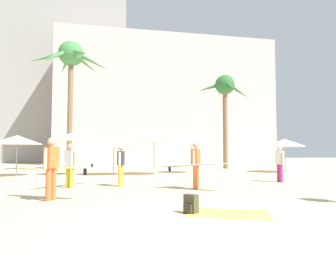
{
  "coord_description": "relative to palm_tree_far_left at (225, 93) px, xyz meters",
  "views": [
    {
      "loc": [
        -2.77,
        -5.3,
        1.36
      ],
      "look_at": [
        -0.74,
        4.83,
        1.95
      ],
      "focal_mm": 32.66,
      "sensor_mm": 36.0,
      "label": 1
    }
  ],
  "objects": [
    {
      "name": "backpack",
      "position": [
        -7.86,
        -17.41,
        -6.17
      ],
      "size": [
        0.34,
        0.35,
        0.42
      ],
      "rotation": [
        0.0,
        0.0,
        3.77
      ],
      "color": "#403D29",
      "rests_on": "ground"
    },
    {
      "name": "person_mid_left",
      "position": [
        -1.98,
        -11.34,
        -5.45
      ],
      "size": [
        0.24,
        0.6,
        1.68
      ],
      "rotation": [
        0.0,
        0.0,
        0.01
      ],
      "color": "#B7337F",
      "rests_on": "ground"
    },
    {
      "name": "cafe_umbrella_0",
      "position": [
        -11.85,
        -4.99,
        -4.1
      ],
      "size": [
        2.02,
        2.02,
        2.49
      ],
      "color": "gray",
      "rests_on": "ground"
    },
    {
      "name": "cafe_umbrella_6",
      "position": [
        -9.3,
        -5.41,
        -4.46
      ],
      "size": [
        2.73,
        2.73,
        2.16
      ],
      "color": "gray",
      "rests_on": "ground"
    },
    {
      "name": "palm_tree_far_left",
      "position": [
        0.0,
        0.0,
        0.0
      ],
      "size": [
        4.84,
        4.89,
        7.86
      ],
      "color": "brown",
      "rests_on": "ground"
    },
    {
      "name": "person_mid_right",
      "position": [
        -9.14,
        -11.65,
        -5.46
      ],
      "size": [
        0.32,
        0.6,
        1.66
      ],
      "rotation": [
        0.0,
        0.0,
        2.87
      ],
      "color": "gold",
      "rests_on": "ground"
    },
    {
      "name": "person_mid_center",
      "position": [
        -11.23,
        -14.77,
        -5.42
      ],
      "size": [
        2.52,
        1.69,
        1.77
      ],
      "rotation": [
        0.0,
        0.0,
        2.61
      ],
      "color": "orange",
      "rests_on": "ground"
    },
    {
      "name": "hotel_pink",
      "position": [
        -2.57,
        14.22,
        1.15
      ],
      "size": [
        25.55,
        10.08,
        15.03
      ],
      "primitive_type": "cube",
      "color": "beige",
      "rests_on": "ground"
    },
    {
      "name": "cafe_umbrella_3",
      "position": [
        2.16,
        -5.23,
        -4.38
      ],
      "size": [
        2.71,
        2.71,
        2.25
      ],
      "color": "gray",
      "rests_on": "ground"
    },
    {
      "name": "ground",
      "position": [
        -6.93,
        -18.7,
        -6.37
      ],
      "size": [
        120.0,
        120.0,
        0.0
      ],
      "primitive_type": "plane",
      "color": "#C6B28C"
    },
    {
      "name": "beach_towel",
      "position": [
        -7.07,
        -17.59,
        -6.36
      ],
      "size": [
        2.02,
        1.63,
        0.01
      ],
      "primitive_type": "cube",
      "rotation": [
        0.0,
        0.0,
        -0.39
      ],
      "color": "#F4CC4C",
      "rests_on": "ground"
    },
    {
      "name": "hotel_tower_gray",
      "position": [
        -15.76,
        21.68,
        8.01
      ],
      "size": [
        16.77,
        11.14,
        28.75
      ],
      "primitive_type": "cube",
      "color": "gray",
      "rests_on": "ground"
    },
    {
      "name": "cafe_umbrella_5",
      "position": [
        -6.89,
        -5.65,
        -4.15
      ],
      "size": [
        2.72,
        2.72,
        2.48
      ],
      "color": "gray",
      "rests_on": "ground"
    },
    {
      "name": "person_far_right",
      "position": [
        -11.07,
        -11.72,
        -5.46
      ],
      "size": [
        2.17,
        2.46,
        1.68
      ],
      "rotation": [
        0.0,
        0.0,
        3.98
      ],
      "color": "gold",
      "rests_on": "ground"
    },
    {
      "name": "cafe_umbrella_4",
      "position": [
        -14.69,
        -5.39,
        -4.32
      ],
      "size": [
        2.76,
        2.76,
        2.31
      ],
      "color": "gray",
      "rests_on": "ground"
    },
    {
      "name": "palm_tree_left",
      "position": [
        -12.29,
        -1.46,
        1.45
      ],
      "size": [
        5.77,
        5.51,
        9.35
      ],
      "color": "brown",
      "rests_on": "ground"
    },
    {
      "name": "person_near_left",
      "position": [
        -6.46,
        -13.23,
        -5.44
      ],
      "size": [
        2.51,
        2.16,
        1.74
      ],
      "rotation": [
        0.0,
        0.0,
        5.64
      ],
      "color": "orange",
      "rests_on": "ground"
    },
    {
      "name": "cafe_umbrella_1",
      "position": [
        -4.28,
        -4.67,
        -4.26
      ],
      "size": [
        2.2,
        2.2,
        2.33
      ],
      "color": "gray",
      "rests_on": "ground"
    }
  ]
}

